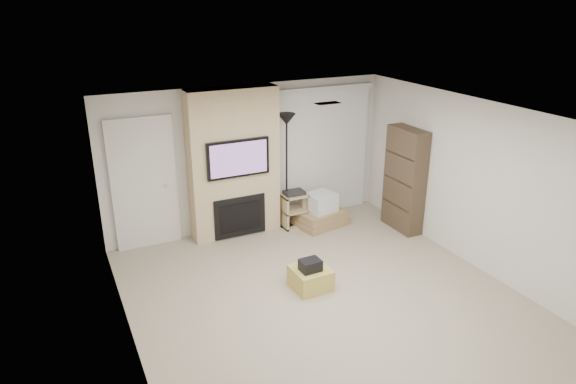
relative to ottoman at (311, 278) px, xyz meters
name	(u,v)px	position (x,y,z in m)	size (l,w,h in m)	color
floor	(326,300)	(0.04, -0.38, -0.15)	(5.00, 5.50, 0.00)	tan
ceiling	(332,118)	(0.04, -0.38, 2.35)	(5.00, 5.50, 0.00)	white
wall_back	(249,157)	(0.04, 2.37, 1.10)	(5.00, 2.50, 0.00)	silver
wall_front	(498,337)	(0.04, -3.13, 1.10)	(5.00, 2.50, 0.00)	silver
wall_left	(126,256)	(-2.46, -0.38, 1.10)	(5.50, 2.50, 0.00)	silver
wall_right	(478,186)	(2.54, -0.38, 1.10)	(5.50, 2.50, 0.00)	silver
hvac_vent	(328,103)	(0.44, 0.42, 2.35)	(0.35, 0.18, 0.01)	silver
ottoman	(311,278)	(0.00, 0.00, 0.00)	(0.50, 0.50, 0.30)	gold
black_bag	(310,265)	(-0.03, -0.04, 0.23)	(0.28, 0.22, 0.16)	black
fireplace_wall	(234,164)	(-0.31, 2.16, 1.09)	(1.50, 0.47, 2.50)	#D2B585
entry_door	(144,184)	(-1.76, 2.33, 0.90)	(1.02, 0.11, 2.14)	silver
vertical_blinds	(322,147)	(1.44, 2.32, 1.12)	(1.98, 0.10, 2.37)	silver
floor_lamp	(287,139)	(0.60, 2.04, 1.44)	(0.30, 0.30, 2.02)	black
av_stand	(294,208)	(0.71, 1.97, 0.20)	(0.45, 0.38, 0.66)	tan
box_stack	(320,213)	(1.16, 1.81, 0.07)	(0.99, 0.83, 0.59)	#A08057
bookshelf	(405,180)	(2.38, 1.07, 0.75)	(0.30, 0.80, 1.80)	#3A2D20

